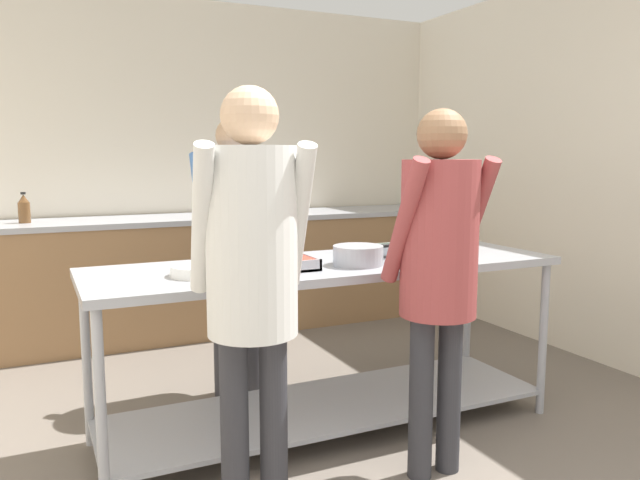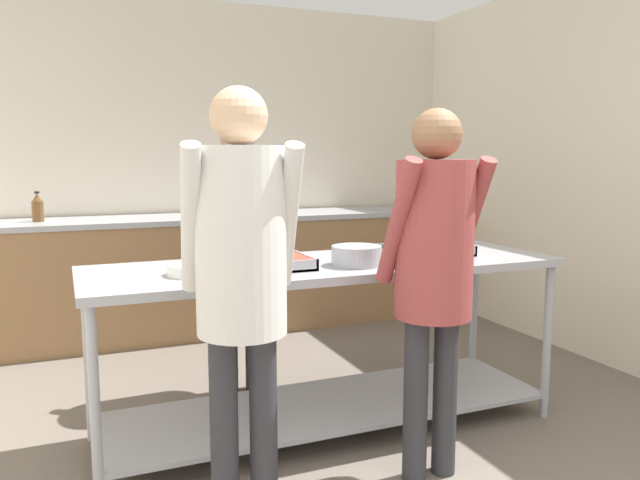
{
  "view_description": "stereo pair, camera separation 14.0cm",
  "coord_description": "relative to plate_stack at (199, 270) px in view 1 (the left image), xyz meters",
  "views": [
    {
      "loc": [
        -1.28,
        -1.15,
        1.4
      ],
      "look_at": [
        0.06,
        1.72,
        0.97
      ],
      "focal_mm": 35.0,
      "sensor_mm": 36.0,
      "label": 1
    },
    {
      "loc": [
        -1.15,
        -1.2,
        1.4
      ],
      "look_at": [
        0.06,
        1.72,
        0.97
      ],
      "focal_mm": 35.0,
      "sensor_mm": 36.0,
      "label": 2
    }
  ],
  "objects": [
    {
      "name": "wall_rear",
      "position": [
        0.61,
        2.48,
        0.43
      ],
      "size": [
        4.48,
        0.06,
        2.65
      ],
      "color": "beige",
      "rests_on": "ground_plane"
    },
    {
      "name": "wall_right",
      "position": [
        2.82,
        0.47,
        0.43
      ],
      "size": [
        0.06,
        4.16,
        2.65
      ],
      "color": "beige",
      "rests_on": "ground_plane"
    },
    {
      "name": "back_counter",
      "position": [
        0.61,
        2.11,
        -0.43
      ],
      "size": [
        4.32,
        0.65,
        0.93
      ],
      "color": "olive",
      "rests_on": "ground_plane"
    },
    {
      "name": "serving_counter",
      "position": [
        0.67,
        0.07,
        -0.3
      ],
      "size": [
        2.37,
        0.74,
        0.87
      ],
      "color": "#9EA0A8",
      "rests_on": "ground_plane"
    },
    {
      "name": "plate_stack",
      "position": [
        0.0,
        0.0,
        0.0
      ],
      "size": [
        0.26,
        0.26,
        0.05
      ],
      "color": "white",
      "rests_on": "serving_counter"
    },
    {
      "name": "serving_tray_vegetables",
      "position": [
        0.35,
        0.03,
        0.0
      ],
      "size": [
        0.38,
        0.32,
        0.05
      ],
      "color": "#9EA0A8",
      "rests_on": "serving_counter"
    },
    {
      "name": "sauce_pan",
      "position": [
        0.77,
        -0.06,
        0.03
      ],
      "size": [
        0.39,
        0.25,
        0.1
      ],
      "color": "#9EA0A8",
      "rests_on": "serving_counter"
    },
    {
      "name": "serving_tray_roast",
      "position": [
        1.24,
        0.08,
        0.0
      ],
      "size": [
        0.48,
        0.29,
        0.05
      ],
      "color": "#9EA0A8",
      "rests_on": "serving_counter"
    },
    {
      "name": "guest_serving_left",
      "position": [
        0.9,
        -0.54,
        0.09
      ],
      "size": [
        0.42,
        0.33,
        1.6
      ],
      "color": "#2D2D33",
      "rests_on": "ground_plane"
    },
    {
      "name": "guest_serving_right",
      "position": [
        0.06,
        -0.56,
        0.13
      ],
      "size": [
        0.46,
        0.37,
        1.65
      ],
      "color": "#2D2D33",
      "rests_on": "ground_plane"
    },
    {
      "name": "cook_behind_counter",
      "position": [
        0.4,
        0.73,
        0.1
      ],
      "size": [
        0.48,
        0.37,
        1.62
      ],
      "color": "#2D2D33",
      "rests_on": "ground_plane"
    },
    {
      "name": "water_bottle",
      "position": [
        -0.7,
        2.13,
        0.13
      ],
      "size": [
        0.08,
        0.08,
        0.22
      ],
      "color": "brown",
      "rests_on": "back_counter"
    }
  ]
}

